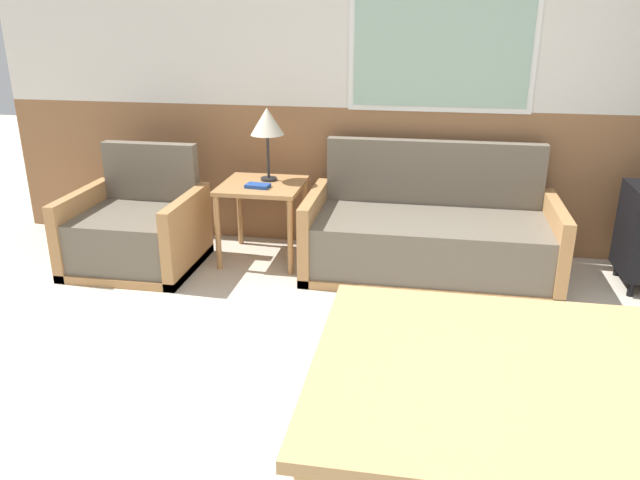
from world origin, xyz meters
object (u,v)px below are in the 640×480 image
Objects in this scene: side_table at (262,195)px; table_lamp at (267,123)px; couch at (430,238)px; armchair at (137,232)px.

side_table is 1.10× the size of table_lamp.
table_lamp is (-1.21, 0.17, 0.75)m from couch.
table_lamp is (0.90, 0.41, 0.76)m from armchair.
armchair is (-2.11, -0.24, -0.01)m from couch.
armchair reaches higher than side_table.
table_lamp reaches higher than armchair.
couch reaches higher than armchair.
side_table is (-1.24, 0.06, 0.23)m from couch.
couch is at bearing 0.54° from armchair.
table_lamp is (0.02, 0.10, 0.52)m from side_table.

